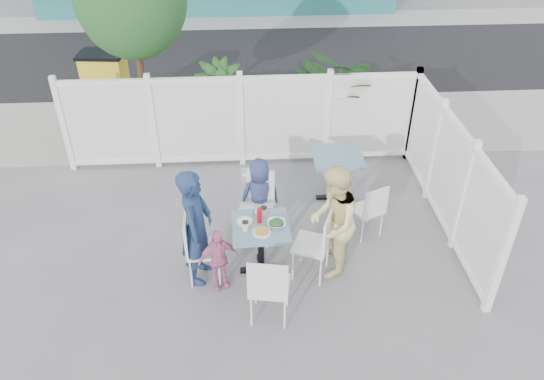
{
  "coord_description": "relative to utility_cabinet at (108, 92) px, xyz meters",
  "views": [
    {
      "loc": [
        0.13,
        -5.53,
        4.87
      ],
      "look_at": [
        0.47,
        0.06,
        1.01
      ],
      "focal_mm": 35.0,
      "sensor_mm": 36.0,
      "label": 1
    }
  ],
  "objects": [
    {
      "name": "pepper_shaker",
      "position": [
        2.65,
        -4.11,
        0.09
      ],
      "size": [
        0.03,
        0.03,
        0.07
      ],
      "primitive_type": "cylinder",
      "color": "black",
      "rests_on": "main_table"
    },
    {
      "name": "boy",
      "position": [
        2.74,
        -3.44,
        -0.13
      ],
      "size": [
        0.63,
        0.48,
        1.15
      ],
      "primitive_type": "imported",
      "rotation": [
        0.0,
        0.0,
        3.37
      ],
      "color": "navy",
      "rests_on": "ground"
    },
    {
      "name": "street",
      "position": [
        2.41,
        3.5,
        -0.7
      ],
      "size": [
        24.0,
        5.0,
        0.01
      ],
      "primitive_type": "cube",
      "color": "black",
      "rests_on": "ground"
    },
    {
      "name": "chair_left",
      "position": [
        1.91,
        -4.41,
        -0.14
      ],
      "size": [
        0.43,
        0.45,
        0.97
      ],
      "rotation": [
        0.0,
        0.0,
        -1.54
      ],
      "color": "white",
      "rests_on": "ground"
    },
    {
      "name": "plate_main",
      "position": [
        2.72,
        -4.48,
        0.06
      ],
      "size": [
        0.23,
        0.23,
        0.01
      ],
      "primitive_type": "cylinder",
      "color": "white",
      "rests_on": "main_table"
    },
    {
      "name": "chair_near",
      "position": [
        2.77,
        -5.21,
        -0.12
      ],
      "size": [
        0.52,
        0.51,
        1.0
      ],
      "rotation": [
        0.0,
        0.0,
        -0.17
      ],
      "color": "white",
      "rests_on": "ground"
    },
    {
      "name": "spare_table",
      "position": [
        3.95,
        -2.75,
        -0.09
      ],
      "size": [
        0.75,
        0.75,
        0.79
      ],
      "rotation": [
        0.0,
        0.0,
        -0.01
      ],
      "color": "#446B85",
      "rests_on": "ground"
    },
    {
      "name": "fence_right",
      "position": [
        5.41,
        -3.4,
        0.08
      ],
      "size": [
        0.08,
        3.66,
        1.6
      ],
      "rotation": [
        0.0,
        0.0,
        1.57
      ],
      "color": "white",
      "rests_on": "ground"
    },
    {
      "name": "ketchup_bottle",
      "position": [
        2.7,
        -4.27,
        0.15
      ],
      "size": [
        0.06,
        0.06,
        0.2
      ],
      "primitive_type": "cylinder",
      "color": "#A90517",
      "rests_on": "main_table"
    },
    {
      "name": "chair_right",
      "position": [
        3.43,
        -4.45,
        -0.13
      ],
      "size": [
        0.57,
        0.58,
        0.99
      ],
      "rotation": [
        0.0,
        0.0,
        1.19
      ],
      "color": "white",
      "rests_on": "ground"
    },
    {
      "name": "potted_shrub_a",
      "position": [
        2.12,
        -0.9,
        0.08
      ],
      "size": [
        0.96,
        0.96,
        1.57
      ],
      "primitive_type": "imported",
      "rotation": [
        0.0,
        0.0,
        0.1
      ],
      "color": "#184323",
      "rests_on": "ground"
    },
    {
      "name": "woman",
      "position": [
        3.62,
        -4.36,
        0.08
      ],
      "size": [
        0.76,
        0.88,
        1.56
      ],
      "primitive_type": "imported",
      "rotation": [
        0.0,
        0.0,
        -1.82
      ],
      "color": "yellow",
      "rests_on": "ground"
    },
    {
      "name": "salt_shaker",
      "position": [
        2.66,
        -4.12,
        0.09
      ],
      "size": [
        0.03,
        0.03,
        0.08
      ],
      "primitive_type": "cylinder",
      "color": "white",
      "rests_on": "main_table"
    },
    {
      "name": "fence_back",
      "position": [
        2.51,
        -1.6,
        0.08
      ],
      "size": [
        5.86,
        0.08,
        1.6
      ],
      "color": "white",
      "rests_on": "ground"
    },
    {
      "name": "plate_side",
      "position": [
        2.52,
        -4.25,
        0.06
      ],
      "size": [
        0.2,
        0.2,
        0.01
      ],
      "primitive_type": "cylinder",
      "color": "white",
      "rests_on": "main_table"
    },
    {
      "name": "ground",
      "position": [
        2.41,
        -4.0,
        -0.7
      ],
      "size": [
        80.0,
        80.0,
        0.0
      ],
      "primitive_type": "plane",
      "color": "slate"
    },
    {
      "name": "coffee_cup_b",
      "position": [
        2.77,
        -4.13,
        0.11
      ],
      "size": [
        0.08,
        0.08,
        0.12
      ],
      "primitive_type": "cylinder",
      "color": "beige",
      "rests_on": "main_table"
    },
    {
      "name": "coffee_cup_a",
      "position": [
        2.53,
        -4.42,
        0.11
      ],
      "size": [
        0.08,
        0.08,
        0.12
      ],
      "primitive_type": "cylinder",
      "color": "beige",
      "rests_on": "main_table"
    },
    {
      "name": "man",
      "position": [
        1.93,
        -4.39,
        0.1
      ],
      "size": [
        0.48,
        0.64,
        1.61
      ],
      "primitive_type": "imported",
      "rotation": [
        0.0,
        0.0,
        1.41
      ],
      "color": "navy",
      "rests_on": "ground"
    },
    {
      "name": "toddler",
      "position": [
        2.17,
        -4.58,
        -0.26
      ],
      "size": [
        0.56,
        0.39,
        0.88
      ],
      "primitive_type": "imported",
      "rotation": [
        0.0,
        0.0,
        0.38
      ],
      "color": "pink",
      "rests_on": "ground"
    },
    {
      "name": "potted_shrub_b",
      "position": [
        4.35,
        -1.0,
        0.22
      ],
      "size": [
        2.06,
        2.15,
        1.84
      ],
      "primitive_type": "imported",
      "rotation": [
        0.0,
        0.0,
        5.22
      ],
      "color": "#184323",
      "rests_on": "ground"
    },
    {
      "name": "salad_bowl",
      "position": [
        2.91,
        -4.35,
        0.08
      ],
      "size": [
        0.23,
        0.23,
        0.06
      ],
      "primitive_type": "imported",
      "color": "white",
      "rests_on": "main_table"
    },
    {
      "name": "chair_spare",
      "position": [
        4.27,
        -3.7,
        -0.21
      ],
      "size": [
        0.51,
        0.5,
        0.85
      ],
      "rotation": [
        0.0,
        0.0,
        0.43
      ],
      "color": "white",
      "rests_on": "ground"
    },
    {
      "name": "main_table",
      "position": [
        2.72,
        -4.34,
        -0.12
      ],
      "size": [
        0.74,
        0.74,
        0.76
      ],
      "rotation": [
        0.0,
        0.0,
        0.03
      ],
      "color": "#446B85",
      "rests_on": "ground"
    },
    {
      "name": "far_sidewalk",
      "position": [
        2.41,
        6.6,
        -0.7
      ],
      "size": [
        24.0,
        1.6,
        0.01
      ],
      "primitive_type": "cube",
      "color": "gray",
      "rests_on": "ground"
    },
    {
      "name": "chair_back",
      "position": [
        2.69,
        -3.57,
        -0.11
      ],
      "size": [
        0.55,
        0.54,
        1.01
      ],
      "rotation": [
        0.0,
        0.0,
        2.92
      ],
      "color": "white",
      "rests_on": "ground"
    },
    {
      "name": "near_sidewalk",
      "position": [
        2.41,
        -0.2,
        -0.7
      ],
      "size": [
        24.0,
        2.6,
        0.01
      ],
      "primitive_type": "cube",
      "color": "gray",
      "rests_on": "ground"
    },
    {
      "name": "utility_cabinet",
      "position": [
        0.0,
        0.0,
        0.0
      ],
      "size": [
        0.81,
        0.62,
        1.41
      ],
      "primitive_type": "cube",
      "rotation": [
        0.0,
        0.0,
        -0.1
      ],
      "color": "gold",
      "rests_on": "ground"
    }
  ]
}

